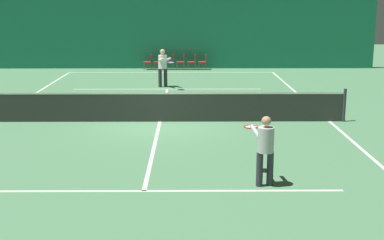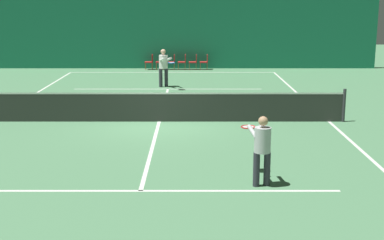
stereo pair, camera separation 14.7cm
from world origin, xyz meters
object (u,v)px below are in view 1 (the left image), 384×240
object	(u,v)px
courtside_chair_0	(149,61)
courtside_chair_3	(182,61)
courtside_chair_4	(193,61)
tennis_net	(160,106)
player_near	(265,145)
courtside_chair_2	(171,61)
courtside_chair_1	(160,61)
courtside_chair_5	(204,61)
player_far	(163,65)

from	to	relation	value
courtside_chair_0	courtside_chair_3	size ratio (longest dim) A/B	1.00
courtside_chair_4	tennis_net	bearing A→B (deg)	-5.15
player_near	courtside_chair_3	distance (m)	19.25
courtside_chair_2	courtside_chair_1	bearing A→B (deg)	-90.00
tennis_net	courtside_chair_5	world-z (taller)	tennis_net
courtside_chair_3	player_far	bearing A→B (deg)	-7.19
player_near	player_far	distance (m)	13.32
courtside_chair_4	courtside_chair_0	bearing A→B (deg)	-90.00
player_far	tennis_net	bearing A→B (deg)	-21.98
courtside_chair_0	courtside_chair_4	xyz separation A→B (m)	(2.47, 0.00, 0.00)
courtside_chair_0	courtside_chair_2	xyz separation A→B (m)	(1.23, 0.00, 0.00)
player_near	courtside_chair_0	distance (m)	19.53
courtside_chair_5	player_near	bearing A→B (deg)	2.17
courtside_chair_2	courtside_chair_3	xyz separation A→B (m)	(0.62, 0.00, 0.00)
player_far	player_near	bearing A→B (deg)	-11.83
courtside_chair_0	courtside_chair_1	size ratio (longest dim) A/B	1.00
player_near	courtside_chair_3	world-z (taller)	player_near
courtside_chair_1	courtside_chair_4	xyz separation A→B (m)	(1.85, 0.00, 0.00)
tennis_net	player_near	distance (m)	6.55
player_far	courtside_chair_2	bearing A→B (deg)	154.90
tennis_net	courtside_chair_0	distance (m)	13.18
player_far	courtside_chair_5	xyz separation A→B (m)	(2.00, 6.11, -0.50)
courtside_chair_0	player_near	bearing A→B (deg)	11.25
player_far	courtside_chair_4	xyz separation A→B (m)	(1.39, 6.11, -0.50)
courtside_chair_0	courtside_chair_4	bearing A→B (deg)	90.00
courtside_chair_5	courtside_chair_1	bearing A→B (deg)	-90.00
courtside_chair_1	courtside_chair_4	world-z (taller)	same
player_near	courtside_chair_5	world-z (taller)	player_near
player_near	courtside_chair_0	bearing A→B (deg)	-1.51
player_near	courtside_chair_5	distance (m)	19.17
courtside_chair_0	courtside_chair_1	xyz separation A→B (m)	(0.62, 0.00, 0.00)
player_near	player_far	size ratio (longest dim) A/B	0.89
tennis_net	player_near	size ratio (longest dim) A/B	7.95
courtside_chair_4	courtside_chair_5	bearing A→B (deg)	90.00
player_near	courtside_chair_2	world-z (taller)	player_near
player_near	courtside_chair_4	distance (m)	19.20
courtside_chair_2	courtside_chair_4	distance (m)	1.23
courtside_chair_1	courtside_chair_0	bearing A→B (deg)	-90.00
courtside_chair_4	courtside_chair_3	bearing A→B (deg)	-90.00
tennis_net	courtside_chair_0	size ratio (longest dim) A/B	14.29
player_far	courtside_chair_5	bearing A→B (deg)	138.19
courtside_chair_3	courtside_chair_2	bearing A→B (deg)	-90.00
courtside_chair_2	courtside_chair_5	distance (m)	1.85
courtside_chair_1	courtside_chair_5	distance (m)	2.47
tennis_net	player_near	bearing A→B (deg)	-67.31
player_near	courtside_chair_4	bearing A→B (deg)	-8.75
player_far	courtside_chair_0	world-z (taller)	player_far
courtside_chair_4	courtside_chair_2	bearing A→B (deg)	-90.00
player_far	courtside_chair_0	bearing A→B (deg)	166.35
courtside_chair_2	player_far	bearing A→B (deg)	-1.45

